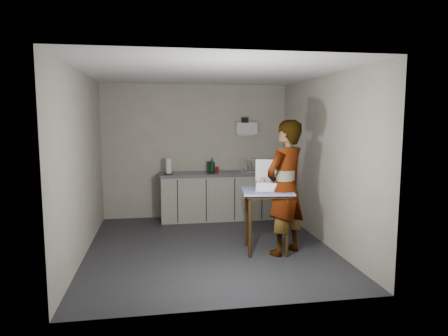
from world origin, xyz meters
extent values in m
plane|color=#2D2D33|center=(0.00, 0.00, 0.00)|extent=(4.00, 4.00, 0.00)
cube|color=#B6AD9E|center=(0.00, 1.99, 1.30)|extent=(3.60, 0.02, 2.60)
cube|color=#B6AD9E|center=(1.79, 0.00, 1.30)|extent=(0.02, 4.00, 2.60)
cube|color=#B6AD9E|center=(-1.79, 0.00, 1.30)|extent=(0.02, 4.00, 2.60)
cube|color=white|center=(0.00, 0.00, 2.60)|extent=(3.60, 4.00, 0.01)
cube|color=black|center=(0.40, 1.70, 0.04)|extent=(2.20, 0.52, 0.08)
cube|color=#B6B1A1|center=(0.40, 1.70, 0.43)|extent=(2.20, 0.58, 0.86)
cube|color=#53555E|center=(0.40, 1.70, 0.89)|extent=(2.24, 0.62, 0.05)
cube|color=black|center=(-0.40, 1.41, 0.43)|extent=(0.02, 0.01, 0.80)
cube|color=black|center=(0.13, 1.41, 0.43)|extent=(0.02, 0.01, 0.80)
cube|color=black|center=(0.67, 1.41, 0.43)|extent=(0.01, 0.01, 0.80)
cube|color=black|center=(1.20, 1.41, 0.43)|extent=(0.02, 0.01, 0.80)
cube|color=white|center=(1.00, 1.92, 1.75)|extent=(0.42, 0.16, 0.24)
cube|color=white|center=(1.00, 1.97, 1.61)|extent=(0.30, 0.06, 0.04)
cube|color=black|center=(0.95, 1.83, 1.91)|extent=(0.14, 0.02, 0.10)
cylinder|color=#3B240D|center=(0.51, -0.54, 0.42)|extent=(0.05, 0.05, 0.85)
cylinder|color=#3B240D|center=(1.03, -0.61, 0.42)|extent=(0.05, 0.05, 0.85)
cylinder|color=#3B240D|center=(0.57, -0.02, 0.42)|extent=(0.05, 0.05, 0.85)
cylinder|color=#3B240D|center=(1.09, -0.09, 0.42)|extent=(0.05, 0.05, 0.85)
cube|color=#3B240D|center=(0.80, -0.32, 0.87)|extent=(0.70, 0.70, 0.04)
cube|color=#1B35A2|center=(0.80, -0.32, 0.90)|extent=(0.79, 0.79, 0.03)
imported|color=#B2A593|center=(1.04, -0.44, 0.96)|extent=(0.84, 0.78, 1.93)
imported|color=black|center=(0.28, 1.67, 1.05)|extent=(0.13, 0.13, 0.29)
cylinder|color=#B61218|center=(0.38, 1.66, 0.97)|extent=(0.06, 0.06, 0.11)
cylinder|color=black|center=(0.22, 1.70, 1.02)|extent=(0.06, 0.06, 0.22)
cylinder|color=black|center=(-0.55, 1.63, 0.92)|extent=(0.17, 0.17, 0.02)
cylinder|color=white|center=(-0.55, 1.63, 1.06)|extent=(0.11, 0.11, 0.28)
cube|color=silver|center=(1.03, 1.74, 0.92)|extent=(0.36, 0.27, 0.02)
cylinder|color=silver|center=(0.86, 1.62, 1.05)|extent=(0.01, 0.01, 0.24)
cylinder|color=silver|center=(1.19, 1.62, 1.05)|extent=(0.01, 0.01, 0.24)
cylinder|color=silver|center=(0.86, 1.86, 1.05)|extent=(0.01, 0.01, 0.24)
cylinder|color=silver|center=(1.19, 1.86, 1.05)|extent=(0.01, 0.01, 0.24)
cylinder|color=white|center=(0.94, 1.74, 1.03)|extent=(0.05, 0.20, 0.20)
cylinder|color=white|center=(1.01, 1.74, 1.03)|extent=(0.05, 0.20, 0.20)
cylinder|color=white|center=(1.08, 1.74, 1.03)|extent=(0.05, 0.20, 0.20)
cube|color=white|center=(0.79, -0.32, 0.93)|extent=(0.36, 0.36, 0.01)
cube|color=white|center=(0.76, -0.46, 0.99)|extent=(0.30, 0.08, 0.11)
cube|color=white|center=(0.83, -0.18, 0.99)|extent=(0.30, 0.08, 0.11)
cube|color=white|center=(0.65, -0.28, 0.99)|extent=(0.08, 0.30, 0.11)
cube|color=white|center=(0.93, -0.35, 0.99)|extent=(0.08, 0.30, 0.11)
cube|color=white|center=(0.83, -0.17, 1.19)|extent=(0.30, 0.08, 0.30)
cylinder|color=silver|center=(0.79, -0.32, 0.99)|extent=(0.20, 0.20, 0.11)
sphere|color=#FE5D90|center=(0.74, -0.34, 1.06)|extent=(0.07, 0.07, 0.07)
sphere|color=#5795EC|center=(0.83, -0.37, 1.06)|extent=(0.07, 0.07, 0.07)
sphere|color=#63F090|center=(0.80, -0.27, 1.06)|extent=(0.07, 0.07, 0.07)
sphere|color=#FE5D90|center=(0.76, -0.26, 1.06)|extent=(0.07, 0.07, 0.07)
camera|label=1|loc=(-0.74, -5.83, 1.95)|focal=32.00mm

